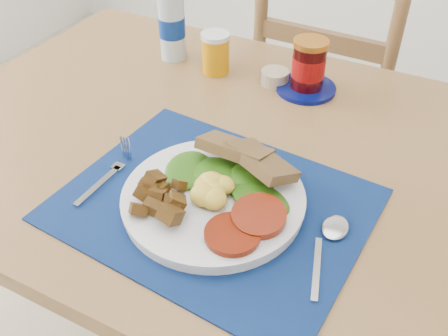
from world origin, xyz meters
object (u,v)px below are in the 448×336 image
object	(u,v)px
water_bottle	(172,21)
chair_far	(329,71)
breakfast_plate	(209,195)
jam_on_saucer	(308,69)
juice_glass	(215,54)

from	to	relation	value
water_bottle	chair_far	bearing A→B (deg)	52.35
breakfast_plate	jam_on_saucer	xyz separation A→B (m)	(0.02, 0.44, 0.03)
chair_far	breakfast_plate	bearing A→B (deg)	94.27
chair_far	juice_glass	xyz separation A→B (m)	(-0.18, -0.42, 0.20)
breakfast_plate	water_bottle	bearing A→B (deg)	138.79
water_bottle	juice_glass	distance (m)	0.14
breakfast_plate	juice_glass	size ratio (longest dim) A/B	3.31
juice_glass	jam_on_saucer	size ratio (longest dim) A/B	0.68
water_bottle	juice_glass	bearing A→B (deg)	-7.56
chair_far	breakfast_plate	distance (m)	0.86
breakfast_plate	chair_far	bearing A→B (deg)	103.36
breakfast_plate	water_bottle	xyz separation A→B (m)	(-0.34, 0.44, 0.07)
breakfast_plate	jam_on_saucer	world-z (taller)	jam_on_saucer
water_bottle	jam_on_saucer	distance (m)	0.36
chair_far	jam_on_saucer	bearing A→B (deg)	99.03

